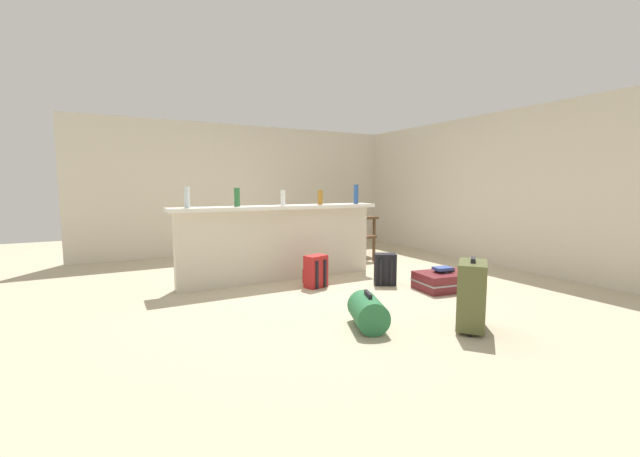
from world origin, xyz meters
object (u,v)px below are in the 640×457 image
at_px(bottle_green, 237,197).
at_px(suitcase_flat_maroon, 445,281).
at_px(bottle_blue, 356,194).
at_px(book_stack, 444,269).
at_px(suitcase_upright_olive, 472,294).
at_px(bottle_clear, 187,197).
at_px(backpack_red, 315,272).
at_px(bottle_amber, 320,197).
at_px(duffel_bag_green, 368,312).
at_px(dining_table, 343,221).
at_px(dining_chair_near_partition, 358,231).
at_px(backpack_black, 385,270).
at_px(bottle_white, 283,198).

relative_size(bottle_green, suitcase_flat_maroon, 0.28).
distance_m(bottle_blue, book_stack, 1.74).
bearing_deg(suitcase_flat_maroon, suitcase_upright_olive, -126.31).
relative_size(bottle_clear, backpack_red, 0.62).
distance_m(bottle_blue, suitcase_flat_maroon, 1.84).
height_order(bottle_clear, bottle_amber, bottle_clear).
height_order(duffel_bag_green, book_stack, duffel_bag_green).
distance_m(dining_table, backpack_red, 2.49).
height_order(bottle_amber, duffel_bag_green, bottle_amber).
bearing_deg(bottle_green, dining_chair_near_partition, 16.20).
xyz_separation_m(dining_chair_near_partition, backpack_black, (-0.65, -1.64, -0.31)).
xyz_separation_m(bottle_blue, book_stack, (0.42, -1.40, -0.94)).
relative_size(dining_table, backpack_black, 2.62).
xyz_separation_m(dining_table, backpack_red, (-1.57, -1.89, -0.44)).
bearing_deg(bottle_amber, bottle_green, 176.77).
bearing_deg(bottle_clear, bottle_green, 7.88).
relative_size(bottle_amber, dining_chair_near_partition, 0.23).
bearing_deg(suitcase_flat_maroon, bottle_green, 145.75).
bearing_deg(dining_table, backpack_red, -129.70).
bearing_deg(bottle_clear, bottle_white, 0.10).
bearing_deg(duffel_bag_green, dining_table, 62.03).
xyz_separation_m(bottle_amber, suitcase_flat_maroon, (1.02, -1.45, -1.04)).
bearing_deg(duffel_bag_green, backpack_red, 80.42).
distance_m(dining_table, dining_chair_near_partition, 0.59).
distance_m(bottle_amber, bottle_blue, 0.61).
bearing_deg(bottle_amber, book_stack, -53.98).
bearing_deg(bottle_clear, backpack_black, -20.02).
xyz_separation_m(bottle_white, bottle_amber, (0.59, 0.02, -0.00)).
bearing_deg(duffel_bag_green, bottle_green, 104.69).
height_order(dining_chair_near_partition, backpack_black, dining_chair_near_partition).
height_order(bottle_white, dining_table, bottle_white).
height_order(bottle_clear, dining_table, bottle_clear).
bearing_deg(bottle_blue, bottle_clear, -179.84).
height_order(bottle_clear, bottle_white, bottle_clear).
relative_size(backpack_black, book_stack, 1.39).
xyz_separation_m(dining_table, backpack_black, (-0.69, -2.21, -0.44)).
bearing_deg(bottle_white, dining_table, 37.05).
relative_size(bottle_clear, suitcase_flat_maroon, 0.30).
bearing_deg(backpack_red, backpack_black, -20.28).
bearing_deg(suitcase_flat_maroon, bottle_blue, 106.07).
bearing_deg(book_stack, bottle_amber, 126.02).
bearing_deg(bottle_white, bottle_green, 171.90).
xyz_separation_m(bottle_blue, dining_table, (0.59, 1.34, -0.54)).
height_order(dining_table, backpack_black, dining_table).
xyz_separation_m(bottle_green, book_stack, (2.24, -1.49, -0.91)).
distance_m(bottle_amber, dining_table, 1.86).
height_order(bottle_green, book_stack, bottle_green).
relative_size(bottle_green, suitcase_upright_olive, 0.37).
height_order(bottle_amber, book_stack, bottle_amber).
bearing_deg(backpack_black, bottle_amber, 119.88).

